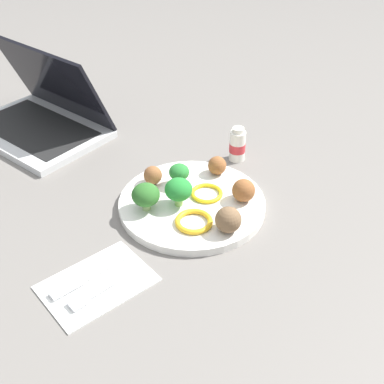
{
  "coord_description": "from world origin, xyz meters",
  "views": [
    {
      "loc": [
        0.54,
        0.54,
        0.59
      ],
      "look_at": [
        0.0,
        0.0,
        0.04
      ],
      "focal_mm": 47.07,
      "sensor_mm": 36.0,
      "label": 1
    }
  ],
  "objects_px": {
    "meatball_back_right": "(217,165)",
    "broccoli_floret_front_left": "(179,190)",
    "meatball_front_right": "(228,220)",
    "napkin": "(97,283)",
    "meatball_mid_right": "(244,190)",
    "knife": "(87,277)",
    "broccoli_floret_front_right": "(179,173)",
    "plate": "(192,204)",
    "broccoli_floret_far_rim": "(146,195)",
    "fork": "(99,290)",
    "pepper_ring_center": "(194,221)",
    "laptop": "(41,117)",
    "yogurt_bottle": "(237,145)",
    "pepper_ring_near_rim": "(207,193)",
    "meatball_far_rim": "(153,175)"
  },
  "relations": [
    {
      "from": "meatball_back_right",
      "to": "broccoli_floret_front_left",
      "type": "bearing_deg",
      "value": 9.04
    },
    {
      "from": "meatball_front_right",
      "to": "napkin",
      "type": "xyz_separation_m",
      "value": [
        0.23,
        -0.07,
        -0.04
      ]
    },
    {
      "from": "meatball_mid_right",
      "to": "knife",
      "type": "distance_m",
      "value": 0.33
    },
    {
      "from": "broccoli_floret_front_right",
      "to": "knife",
      "type": "xyz_separation_m",
      "value": [
        0.28,
        0.07,
        -0.04
      ]
    },
    {
      "from": "plate",
      "to": "broccoli_floret_far_rim",
      "type": "distance_m",
      "value": 0.1
    },
    {
      "from": "broccoli_floret_front_left",
      "to": "napkin",
      "type": "distance_m",
      "value": 0.23
    },
    {
      "from": "knife",
      "to": "fork",
      "type": "bearing_deg",
      "value": 83.75
    },
    {
      "from": "meatball_front_right",
      "to": "pepper_ring_center",
      "type": "bearing_deg",
      "value": -62.02
    },
    {
      "from": "broccoli_floret_far_rim",
      "to": "laptop",
      "type": "xyz_separation_m",
      "value": [
        -0.04,
        -0.42,
        -0.01
      ]
    },
    {
      "from": "plate",
      "to": "yogurt_bottle",
      "type": "distance_m",
      "value": 0.2
    },
    {
      "from": "yogurt_bottle",
      "to": "broccoli_floret_front_left",
      "type": "bearing_deg",
      "value": 11.15
    },
    {
      "from": "fork",
      "to": "pepper_ring_near_rim",
      "type": "bearing_deg",
      "value": -171.54
    },
    {
      "from": "plate",
      "to": "laptop",
      "type": "xyz_separation_m",
      "value": [
        0.04,
        -0.46,
        0.03
      ]
    },
    {
      "from": "broccoli_floret_front_right",
      "to": "fork",
      "type": "relative_size",
      "value": 0.38
    },
    {
      "from": "meatball_mid_right",
      "to": "meatball_far_rim",
      "type": "distance_m",
      "value": 0.18
    },
    {
      "from": "yogurt_bottle",
      "to": "pepper_ring_near_rim",
      "type": "bearing_deg",
      "value": 20.42
    },
    {
      "from": "knife",
      "to": "yogurt_bottle",
      "type": "distance_m",
      "value": 0.45
    },
    {
      "from": "meatball_mid_right",
      "to": "laptop",
      "type": "xyz_separation_m",
      "value": [
        0.11,
        -0.53,
        -0.0
      ]
    },
    {
      "from": "broccoli_floret_front_left",
      "to": "yogurt_bottle",
      "type": "bearing_deg",
      "value": -168.85
    },
    {
      "from": "meatball_back_right",
      "to": "fork",
      "type": "xyz_separation_m",
      "value": [
        0.36,
        0.08,
        -0.03
      ]
    },
    {
      "from": "broccoli_floret_front_left",
      "to": "knife",
      "type": "xyz_separation_m",
      "value": [
        0.23,
        0.02,
        -0.04
      ]
    },
    {
      "from": "broccoli_floret_far_rim",
      "to": "meatball_mid_right",
      "type": "relative_size",
      "value": 1.21
    },
    {
      "from": "meatball_back_right",
      "to": "fork",
      "type": "bearing_deg",
      "value": 12.49
    },
    {
      "from": "broccoli_floret_far_rim",
      "to": "knife",
      "type": "distance_m",
      "value": 0.19
    },
    {
      "from": "broccoli_floret_far_rim",
      "to": "laptop",
      "type": "height_order",
      "value": "laptop"
    },
    {
      "from": "yogurt_bottle",
      "to": "laptop",
      "type": "bearing_deg",
      "value": -60.98
    },
    {
      "from": "meatball_mid_right",
      "to": "knife",
      "type": "bearing_deg",
      "value": -9.21
    },
    {
      "from": "laptop",
      "to": "meatball_front_right",
      "type": "bearing_deg",
      "value": 91.98
    },
    {
      "from": "broccoli_floret_front_left",
      "to": "meatball_mid_right",
      "type": "xyz_separation_m",
      "value": [
        -0.1,
        0.08,
        -0.01
      ]
    },
    {
      "from": "plate",
      "to": "fork",
      "type": "xyz_separation_m",
      "value": [
        0.26,
        0.05,
        -0.0
      ]
    },
    {
      "from": "pepper_ring_center",
      "to": "yogurt_bottle",
      "type": "relative_size",
      "value": 0.89
    },
    {
      "from": "knife",
      "to": "laptop",
      "type": "bearing_deg",
      "value": -114.48
    },
    {
      "from": "broccoli_floret_front_left",
      "to": "yogurt_bottle",
      "type": "height_order",
      "value": "yogurt_bottle"
    },
    {
      "from": "meatball_far_rim",
      "to": "pepper_ring_near_rim",
      "type": "distance_m",
      "value": 0.11
    },
    {
      "from": "pepper_ring_center",
      "to": "yogurt_bottle",
      "type": "bearing_deg",
      "value": -156.73
    },
    {
      "from": "meatball_mid_right",
      "to": "meatball_far_rim",
      "type": "xyz_separation_m",
      "value": [
        0.08,
        -0.16,
        -0.0
      ]
    },
    {
      "from": "pepper_ring_near_rim",
      "to": "knife",
      "type": "bearing_deg",
      "value": 1.47
    },
    {
      "from": "broccoli_floret_front_right",
      "to": "meatball_mid_right",
      "type": "xyz_separation_m",
      "value": [
        -0.05,
        0.12,
        -0.01
      ]
    },
    {
      "from": "meatball_front_right",
      "to": "knife",
      "type": "bearing_deg",
      "value": -20.91
    },
    {
      "from": "meatball_back_right",
      "to": "meatball_far_rim",
      "type": "xyz_separation_m",
      "value": [
        0.12,
        -0.07,
        -0.0
      ]
    },
    {
      "from": "napkin",
      "to": "laptop",
      "type": "distance_m",
      "value": 0.54
    },
    {
      "from": "napkin",
      "to": "meatball_far_rim",
      "type": "bearing_deg",
      "value": -151.28
    },
    {
      "from": "broccoli_floret_front_right",
      "to": "meatball_front_right",
      "type": "height_order",
      "value": "meatball_front_right"
    },
    {
      "from": "broccoli_floret_front_right",
      "to": "pepper_ring_center",
      "type": "distance_m",
      "value": 0.13
    },
    {
      "from": "napkin",
      "to": "yogurt_bottle",
      "type": "height_order",
      "value": "yogurt_bottle"
    },
    {
      "from": "fork",
      "to": "yogurt_bottle",
      "type": "height_order",
      "value": "yogurt_bottle"
    },
    {
      "from": "meatball_far_rim",
      "to": "laptop",
      "type": "bearing_deg",
      "value": -86.26
    },
    {
      "from": "plate",
      "to": "knife",
      "type": "xyz_separation_m",
      "value": [
        0.25,
        0.01,
        -0.0
      ]
    },
    {
      "from": "laptop",
      "to": "broccoli_floret_front_left",
      "type": "bearing_deg",
      "value": 91.31
    },
    {
      "from": "broccoli_floret_front_left",
      "to": "knife",
      "type": "height_order",
      "value": "broccoli_floret_front_left"
    }
  ]
}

